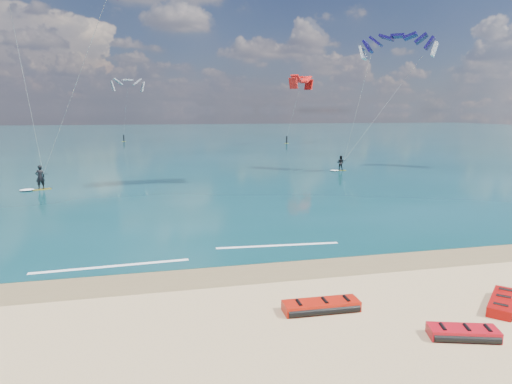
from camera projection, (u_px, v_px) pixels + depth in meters
ground at (163, 166)px, 53.28m from camera, size 320.00×320.00×0.00m
wet_sand_strip at (192, 278)px, 17.80m from camera, size 320.00×2.40×0.01m
sea at (155, 136)px, 114.63m from camera, size 320.00×200.00×0.04m
packed_kite_left at (321, 311)px, 14.89m from camera, size 2.73×1.14×0.39m
packed_kite_mid at (463, 338)px, 13.12m from camera, size 2.32×1.59×0.37m
packed_kite_right at (502, 307)px, 15.17m from camera, size 2.52×2.45×0.38m
kitesurfer_main at (48, 64)px, 33.64m from camera, size 10.84×6.94×18.69m
kitesurfer_far at (371, 95)px, 47.02m from camera, size 10.71×6.26×15.27m
shoreline_foam at (198, 255)px, 20.42m from camera, size 13.77×1.93×0.01m
distant_kites at (151, 114)px, 82.84m from camera, size 66.81×20.02×12.52m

